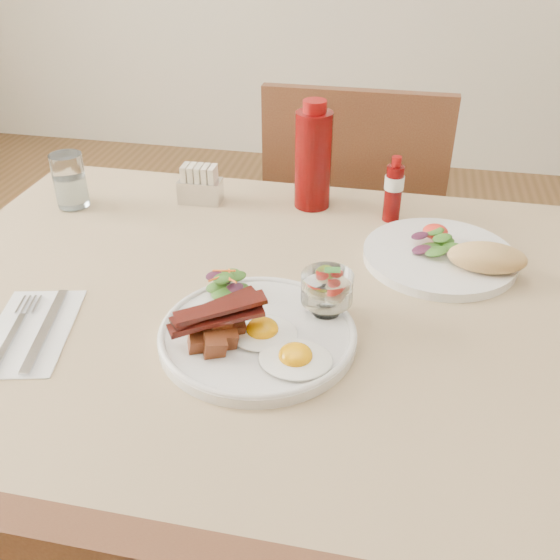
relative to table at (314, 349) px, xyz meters
The scene contains 13 objects.
table is the anchor object (origin of this frame).
chair_far 0.68m from the table, 90.00° to the left, with size 0.42×0.42×0.93m.
main_plate 0.16m from the table, 122.78° to the right, with size 0.28×0.28×0.02m, color white.
fried_eggs 0.18m from the table, 102.66° to the right, with size 0.16×0.14×0.03m.
bacon_potato_pile 0.23m from the table, 129.39° to the right, with size 0.13×0.11×0.06m.
side_salad 0.18m from the table, behind, with size 0.07×0.07×0.04m.
fruit_cup 0.15m from the table, 63.17° to the right, with size 0.08×0.08×0.08m.
second_plate 0.28m from the table, 38.85° to the left, with size 0.27×0.26×0.07m.
ketchup_bottle 0.40m from the table, 100.38° to the left, with size 0.08×0.08×0.21m.
hot_sauce_bottle 0.36m from the table, 72.85° to the left, with size 0.05×0.05×0.13m.
sugar_caddy 0.44m from the table, 132.35° to the left, with size 0.09×0.05×0.08m.
water_glass 0.60m from the table, 155.27° to the left, with size 0.06×0.06×0.11m.
napkin_cutlery 0.43m from the table, 158.54° to the right, with size 0.16×0.23×0.01m.
Camera 1 is at (0.11, -0.78, 1.30)m, focal length 40.00 mm.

